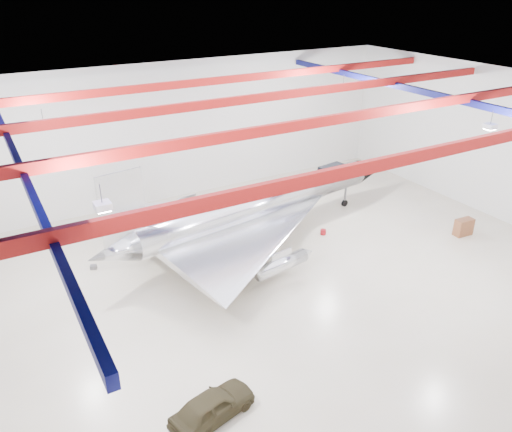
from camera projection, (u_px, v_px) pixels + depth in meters
floor at (264, 282)px, 30.21m from camera, size 40.00×40.00×0.00m
wall_back at (168, 133)px, 39.56m from camera, size 40.00×0.00×40.00m
wall_right at (497, 145)px, 36.83m from camera, size 0.00×30.00×30.00m
ceiling at (265, 100)px, 25.46m from camera, size 40.00×40.00×0.00m
ceiling_structure at (265, 113)px, 25.75m from camera, size 39.50×29.50×1.08m
jet_aircraft at (262, 207)px, 34.29m from camera, size 26.69×17.44×7.30m
jeep at (213, 406)px, 20.63m from camera, size 4.08×2.38×1.30m
desk at (464, 227)px, 35.48m from camera, size 1.38×0.77×1.23m
crate_ply at (179, 260)px, 32.21m from camera, size 0.51×0.43×0.33m
toolbox_red at (200, 238)px, 35.02m from camera, size 0.42×0.34×0.29m
parts_bin at (277, 226)px, 36.54m from camera, size 0.63×0.56×0.38m
crate_small at (93, 267)px, 31.50m from camera, size 0.47×0.43×0.27m
tool_chest at (323, 232)px, 35.73m from camera, size 0.50×0.50×0.36m
oil_barrel at (191, 264)px, 31.73m from camera, size 0.58×0.51×0.36m
spares_box at (240, 221)px, 37.44m from camera, size 0.46×0.46×0.32m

